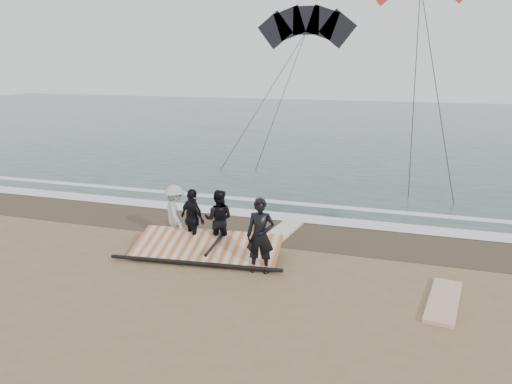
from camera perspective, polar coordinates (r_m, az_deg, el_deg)
ground at (r=11.49m, az=-0.88°, el=-11.70°), size 120.00×120.00×0.00m
sea at (r=43.17m, az=13.59°, el=7.45°), size 120.00×54.00×0.02m
wet_sand at (r=15.49m, az=4.54°, el=-4.61°), size 120.00×2.80×0.01m
foam_near at (r=16.78m, az=5.67°, el=-3.04°), size 120.00×0.90×0.01m
foam_far at (r=18.37m, az=6.83°, el=-1.50°), size 120.00×0.45×0.01m
man_main at (r=12.31m, az=0.50°, el=-5.02°), size 0.74×0.53×1.91m
board_white at (r=11.87m, az=20.66°, el=-11.57°), size 0.90×2.28×0.09m
board_cream at (r=15.33m, az=2.91°, el=-4.61°), size 0.89×2.41×0.10m
trio_cluster at (r=14.24m, az=-7.17°, el=-2.83°), size 2.46×1.35×1.71m
sail_rig at (r=13.75m, az=-5.68°, el=-6.32°), size 4.57×2.14×0.51m
kite_dark at (r=38.41m, az=5.71°, el=17.99°), size 8.39×7.97×17.28m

